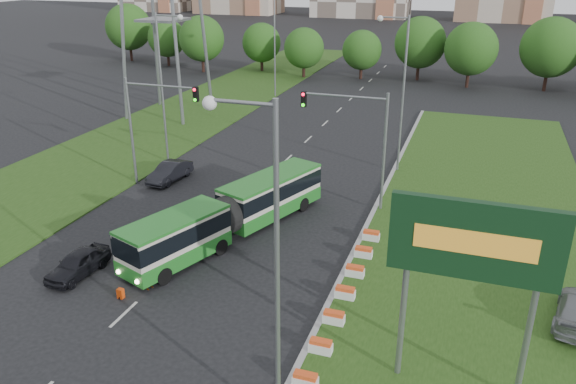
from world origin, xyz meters
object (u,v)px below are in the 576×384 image
at_px(traffic_mast_left, 149,116).
at_px(articulated_bus, 228,213).
at_px(billboard, 474,249).
at_px(pedestrian, 149,275).
at_px(traffic_mast_median, 361,132).
at_px(car_left_near, 78,263).
at_px(shopping_trolley, 121,294).
at_px(car_left_far, 170,172).

distance_m(traffic_mast_left, articulated_bus, 11.08).
height_order(billboard, pedestrian, billboard).
height_order(traffic_mast_median, car_left_near, traffic_mast_median).
distance_m(billboard, traffic_mast_left, 27.16).
xyz_separation_m(traffic_mast_median, car_left_near, (-12.16, -13.61, -4.68)).
bearing_deg(articulated_bus, traffic_mast_left, 166.41).
bearing_deg(pedestrian, articulated_bus, 1.33).
height_order(car_left_near, pedestrian, pedestrian).
bearing_deg(shopping_trolley, billboard, -1.09).
bearing_deg(shopping_trolley, articulated_bus, 77.62).
distance_m(traffic_mast_left, car_left_near, 13.78).
distance_m(traffic_mast_left, shopping_trolley, 16.09).
xyz_separation_m(billboard, articulated_bus, (-13.96, 9.26, -4.64)).
bearing_deg(pedestrian, car_left_far, 38.54).
xyz_separation_m(billboard, car_left_near, (-19.64, 2.40, -5.49)).
height_order(traffic_mast_left, car_left_far, traffic_mast_left).
bearing_deg(traffic_mast_left, articulated_bus, -33.53).
distance_m(traffic_mast_median, shopping_trolley, 17.95).
relative_size(traffic_mast_median, shopping_trolley, 15.42).
distance_m(traffic_mast_median, articulated_bus, 10.11).
relative_size(car_left_far, shopping_trolley, 8.28).
bearing_deg(articulated_bus, pedestrian, -81.16).
bearing_deg(car_left_far, traffic_mast_median, 4.11).
distance_m(car_left_far, shopping_trolley, 16.24).
relative_size(billboard, car_left_far, 1.86).
bearing_deg(billboard, car_left_near, 173.05).
height_order(car_left_far, shopping_trolley, car_left_far).
xyz_separation_m(articulated_bus, pedestrian, (-1.34, -6.85, -0.74)).
height_order(traffic_mast_median, traffic_mast_left, same).
bearing_deg(car_left_near, traffic_mast_median, 52.68).
bearing_deg(traffic_mast_left, traffic_mast_median, 3.77).
bearing_deg(articulated_bus, car_left_near, -109.66).
distance_m(traffic_mast_left, car_left_far, 4.84).
distance_m(traffic_mast_median, car_left_far, 15.35).
height_order(traffic_mast_left, car_left_near, traffic_mast_left).
relative_size(pedestrian, shopping_trolley, 3.04).
relative_size(traffic_mast_left, shopping_trolley, 15.42).
xyz_separation_m(billboard, pedestrian, (-15.30, 2.41, -5.38)).
height_order(pedestrian, shopping_trolley, pedestrian).
distance_m(car_left_near, pedestrian, 4.34).
xyz_separation_m(car_left_near, car_left_far, (-2.46, 13.89, 0.04)).
relative_size(articulated_bus, car_left_far, 3.52).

